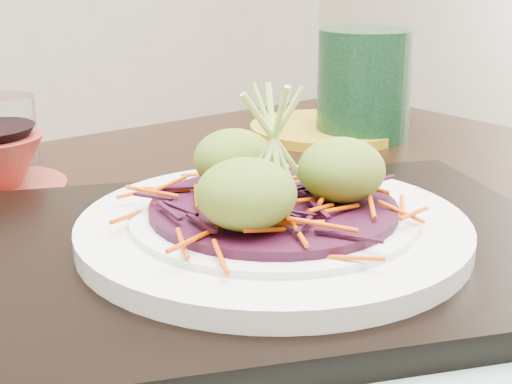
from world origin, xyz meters
TOP-DOWN VIEW (x-y plane):
  - dining_table at (-0.08, 0.01)m, footprint 1.19×0.81m
  - placemat at (-0.04, -0.08)m, footprint 0.63×0.58m
  - serving_tray at (-0.04, -0.08)m, footprint 0.54×0.49m
  - white_plate at (-0.04, -0.08)m, footprint 0.29×0.29m
  - cabbage_bed at (-0.04, -0.08)m, footprint 0.18×0.18m
  - carrot_julienne at (-0.04, -0.08)m, footprint 0.22×0.22m
  - guacamole_scoops at (-0.04, -0.08)m, footprint 0.16×0.14m
  - scallion_garnish at (-0.04, -0.08)m, footprint 0.07×0.07m
  - water_glass at (-0.11, 0.28)m, footprint 0.07×0.07m
  - yellow_plate at (0.29, 0.20)m, footprint 0.26×0.26m
  - green_jar at (0.31, 0.16)m, footprint 0.14×0.14m

SIDE VIEW (x-z plane):
  - dining_table at x=-0.08m, z-range 0.27..1.01m
  - placemat at x=-0.04m, z-range 0.74..0.74m
  - yellow_plate at x=0.29m, z-range 0.74..0.75m
  - serving_tray at x=-0.04m, z-range 0.74..0.76m
  - white_plate at x=-0.04m, z-range 0.76..0.78m
  - water_glass at x=-0.11m, z-range 0.74..0.82m
  - cabbage_bed at x=-0.04m, z-range 0.78..0.79m
  - carrot_julienne at x=-0.04m, z-range 0.79..0.80m
  - green_jar at x=0.31m, z-range 0.74..0.87m
  - guacamole_scoops at x=-0.04m, z-range 0.79..0.84m
  - scallion_garnish at x=-0.04m, z-range 0.78..0.88m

